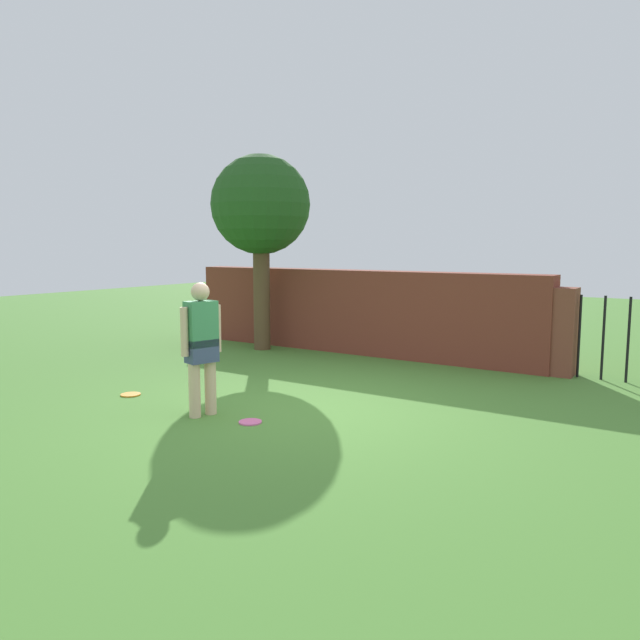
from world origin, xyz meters
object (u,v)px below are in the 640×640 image
at_px(tree, 261,207).
at_px(person, 201,343).
at_px(frisbee_orange, 131,395).
at_px(frisbee_pink, 250,422).

distance_m(tree, person, 5.13).
bearing_deg(frisbee_orange, frisbee_pink, -2.67).
distance_m(tree, frisbee_pink, 5.79).
height_order(person, frisbee_pink, person).
bearing_deg(tree, frisbee_orange, -78.03).
distance_m(frisbee_orange, frisbee_pink, 2.23).
relative_size(person, frisbee_pink, 6.00).
xyz_separation_m(tree, frisbee_orange, (0.84, -3.95, -2.78)).
relative_size(tree, frisbee_pink, 14.11).
height_order(tree, person, tree).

